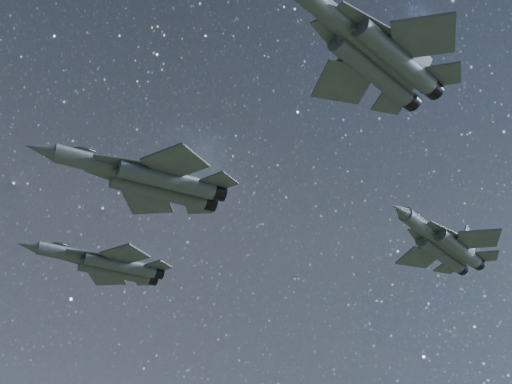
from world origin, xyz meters
TOP-DOWN VIEW (x-y plane):
  - jet_lead at (-10.82, 0.26)m, footprint 17.98×12.48m
  - jet_left at (-4.73, 22.52)m, footprint 17.30×12.06m
  - jet_right at (-2.54, -19.30)m, footprint 18.97×13.05m
  - jet_slot at (24.88, -1.14)m, footprint 18.57×12.60m

SIDE VIEW (x-z plane):
  - jet_lead at x=-10.82m, z-range 143.49..148.01m
  - jet_left at x=-4.73m, z-range 145.93..150.29m
  - jet_slot at x=24.88m, z-range 147.00..151.67m
  - jet_right at x=-2.54m, z-range 147.49..152.25m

